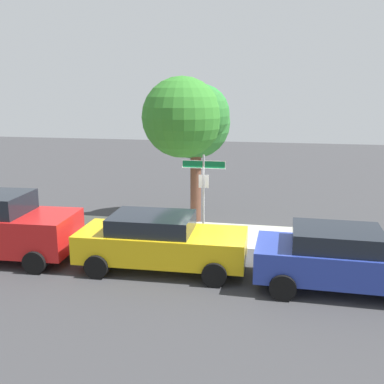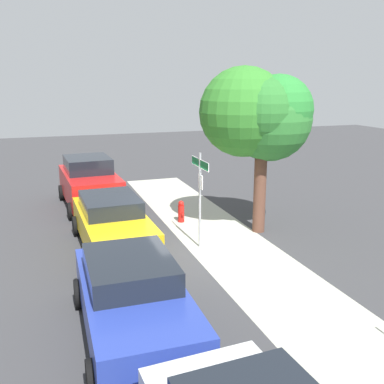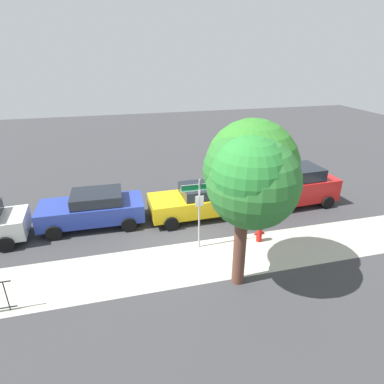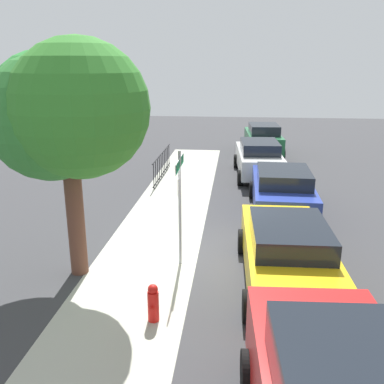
% 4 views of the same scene
% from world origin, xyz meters
% --- Properties ---
extents(ground_plane, '(60.00, 60.00, 0.00)m').
position_xyz_m(ground_plane, '(0.00, 0.00, 0.00)').
color(ground_plane, '#38383A').
extents(sidewalk_strip, '(24.00, 2.60, 0.00)m').
position_xyz_m(sidewalk_strip, '(2.00, 1.30, 0.00)').
color(sidewalk_strip, '#ABAB9B').
rests_on(sidewalk_strip, ground_plane).
extents(street_sign, '(1.39, 0.07, 2.87)m').
position_xyz_m(street_sign, '(-0.48, 0.40, 2.00)').
color(street_sign, '#9EA0A5').
rests_on(street_sign, ground_plane).
extents(shade_tree, '(3.06, 3.56, 5.35)m').
position_xyz_m(shade_tree, '(-1.34, 2.74, 3.85)').
color(shade_tree, brown).
rests_on(shade_tree, ground_plane).
extents(car_red, '(4.39, 2.30, 1.96)m').
position_xyz_m(car_red, '(-6.05, -2.21, 0.98)').
color(car_red, red).
rests_on(car_red, ground_plane).
extents(car_yellow, '(4.64, 2.13, 1.55)m').
position_xyz_m(car_yellow, '(-1.25, -2.09, 0.81)').
color(car_yellow, gold).
rests_on(car_yellow, ground_plane).
extents(car_blue, '(4.46, 2.14, 1.56)m').
position_xyz_m(car_blue, '(3.55, -2.46, 0.81)').
color(car_blue, '#253997').
rests_on(car_blue, ground_plane).
extents(fire_hydrant, '(0.42, 0.22, 0.78)m').
position_xyz_m(fire_hydrant, '(-2.96, 0.60, 0.38)').
color(fire_hydrant, red).
rests_on(fire_hydrant, ground_plane).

